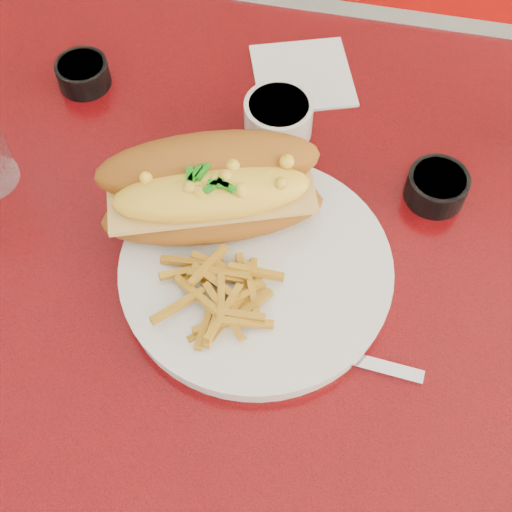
% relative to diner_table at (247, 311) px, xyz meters
% --- Properties ---
extents(ground, '(8.00, 8.00, 0.00)m').
position_rel_diner_table_xyz_m(ground, '(0.00, 0.00, -0.61)').
color(ground, silver).
rests_on(ground, ground).
extents(diner_table, '(1.23, 0.83, 0.77)m').
position_rel_diner_table_xyz_m(diner_table, '(0.00, 0.00, 0.00)').
color(diner_table, red).
rests_on(diner_table, ground).
extents(booth_bench_far, '(1.20, 0.51, 0.90)m').
position_rel_diner_table_xyz_m(booth_bench_far, '(0.00, 0.81, -0.32)').
color(booth_bench_far, '#A40E0A').
rests_on(booth_bench_far, ground).
extents(dinner_plate, '(0.32, 0.32, 0.02)m').
position_rel_diner_table_xyz_m(dinner_plate, '(0.02, -0.04, 0.17)').
color(dinner_plate, silver).
rests_on(dinner_plate, diner_table).
extents(mac_hoagie, '(0.26, 0.19, 0.10)m').
position_rel_diner_table_xyz_m(mac_hoagie, '(-0.04, 0.02, 0.23)').
color(mac_hoagie, '#995818').
rests_on(mac_hoagie, dinner_plate).
extents(fries_pile, '(0.11, 0.10, 0.03)m').
position_rel_diner_table_xyz_m(fries_pile, '(-0.01, -0.08, 0.19)').
color(fries_pile, gold).
rests_on(fries_pile, dinner_plate).
extents(fork, '(0.07, 0.14, 0.00)m').
position_rel_diner_table_xyz_m(fork, '(0.08, -0.01, 0.18)').
color(fork, silver).
rests_on(fork, dinner_plate).
extents(gravy_ramekin, '(0.10, 0.10, 0.05)m').
position_rel_diner_table_xyz_m(gravy_ramekin, '(0.00, 0.17, 0.19)').
color(gravy_ramekin, silver).
rests_on(gravy_ramekin, diner_table).
extents(sauce_cup_left, '(0.09, 0.09, 0.03)m').
position_rel_diner_table_xyz_m(sauce_cup_left, '(-0.25, 0.19, 0.18)').
color(sauce_cup_left, black).
rests_on(sauce_cup_left, diner_table).
extents(sauce_cup_right, '(0.08, 0.08, 0.03)m').
position_rel_diner_table_xyz_m(sauce_cup_right, '(0.20, 0.11, 0.18)').
color(sauce_cup_right, black).
rests_on(sauce_cup_right, diner_table).
extents(knife, '(0.20, 0.03, 0.01)m').
position_rel_diner_table_xyz_m(knife, '(0.12, -0.11, 0.16)').
color(knife, silver).
rests_on(knife, diner_table).
extents(paper_napkin, '(0.16, 0.16, 0.00)m').
position_rel_diner_table_xyz_m(paper_napkin, '(0.02, 0.26, 0.16)').
color(paper_napkin, silver).
rests_on(paper_napkin, diner_table).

